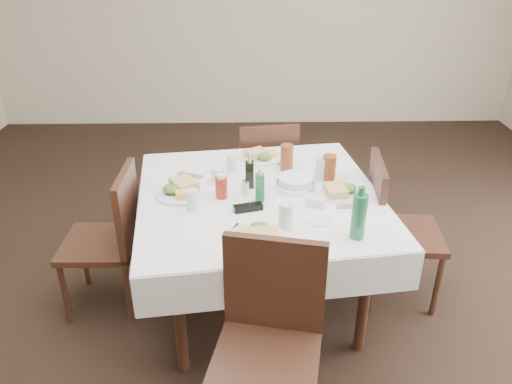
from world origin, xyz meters
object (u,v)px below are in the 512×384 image
at_px(chair_west, 113,233).
at_px(water_e, 322,169).
at_px(bread_basket, 295,183).
at_px(oil_cruet_dark, 250,173).
at_px(water_s, 286,216).
at_px(chair_south, 270,331).
at_px(dining_table, 260,206).
at_px(chair_east, 391,223).
at_px(ketchup_bottle, 221,187).
at_px(coffee_mug, 218,176).
at_px(water_w, 192,200).
at_px(water_n, 232,164).
at_px(green_bottle, 359,216).
at_px(oil_cruet_green, 260,186).
at_px(chair_north, 267,170).

relative_size(chair_west, water_e, 6.27).
relative_size(bread_basket, oil_cruet_dark, 1.10).
relative_size(water_s, oil_cruet_dark, 0.67).
relative_size(chair_south, oil_cruet_dark, 4.71).
bearing_deg(dining_table, chair_east, 4.37).
distance_m(chair_west, ketchup_bottle, 0.72).
distance_m(dining_table, water_e, 0.43).
bearing_deg(coffee_mug, water_w, -110.87).
height_order(chair_south, water_n, chair_south).
height_order(water_s, coffee_mug, water_s).
distance_m(dining_table, green_bottle, 0.67).
bearing_deg(green_bottle, oil_cruet_green, 140.45).
relative_size(water_w, oil_cruet_green, 0.58).
height_order(chair_east, water_s, chair_east).
bearing_deg(chair_east, water_s, -148.04).
xyz_separation_m(dining_table, chair_north, (0.08, 0.87, -0.18)).
bearing_deg(water_s, bread_basket, 78.42).
bearing_deg(chair_east, oil_cruet_dark, 178.03).
xyz_separation_m(chair_north, coffee_mug, (-0.32, -0.72, 0.30)).
bearing_deg(oil_cruet_dark, chair_north, 80.20).
bearing_deg(coffee_mug, chair_east, -5.16).
distance_m(chair_west, oil_cruet_dark, 0.87).
height_order(chair_south, ketchup_bottle, chair_south).
relative_size(chair_north, water_n, 7.76).
bearing_deg(water_e, green_bottle, -82.19).
bearing_deg(chair_north, water_w, -112.96).
height_order(chair_north, water_n, chair_north).
height_order(water_s, green_bottle, green_bottle).
bearing_deg(oil_cruet_green, dining_table, 88.07).
height_order(water_n, green_bottle, green_bottle).
relative_size(water_e, water_w, 1.23).
distance_m(chair_east, water_w, 1.21).
bearing_deg(green_bottle, water_e, 97.81).
bearing_deg(water_w, chair_east, 11.20).
bearing_deg(chair_west, chair_east, 1.79).
distance_m(water_w, green_bottle, 0.87).
height_order(dining_table, water_n, water_n).
relative_size(chair_west, bread_basket, 4.07).
xyz_separation_m(chair_west, coffee_mug, (0.62, 0.14, 0.29)).
bearing_deg(water_w, water_s, -21.59).
xyz_separation_m(water_w, bread_basket, (0.57, 0.23, -0.02)).
relative_size(chair_east, water_w, 7.89).
bearing_deg(chair_south, water_s, 78.43).
relative_size(water_n, green_bottle, 0.42).
height_order(water_n, water_e, water_e).
distance_m(chair_east, water_s, 0.85).
bearing_deg(water_s, water_w, 158.41).
distance_m(chair_north, chair_west, 1.27).
distance_m(water_s, coffee_mug, 0.62).
height_order(chair_north, coffee_mug, chair_north).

